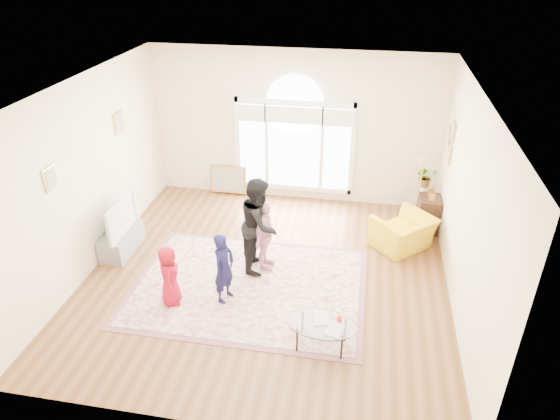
% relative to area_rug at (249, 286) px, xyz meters
% --- Properties ---
extents(ground, '(6.00, 6.00, 0.00)m').
position_rel_area_rug_xyz_m(ground, '(0.23, 0.34, -0.01)').
color(ground, brown).
rests_on(ground, ground).
extents(room_shell, '(6.00, 6.00, 6.00)m').
position_rel_area_rug_xyz_m(room_shell, '(0.24, 3.17, 1.56)').
color(room_shell, beige).
rests_on(room_shell, ground).
extents(area_rug, '(3.60, 2.60, 0.02)m').
position_rel_area_rug_xyz_m(area_rug, '(0.00, 0.00, 0.00)').
color(area_rug, beige).
rests_on(area_rug, ground).
extents(rug_border, '(3.80, 2.80, 0.01)m').
position_rel_area_rug_xyz_m(rug_border, '(-0.00, 0.00, -0.00)').
color(rug_border, '#865257').
rests_on(rug_border, ground).
extents(tv_console, '(0.45, 1.00, 0.42)m').
position_rel_area_rug_xyz_m(tv_console, '(-2.52, 0.64, 0.20)').
color(tv_console, gray).
rests_on(tv_console, ground).
extents(television, '(0.17, 1.11, 0.64)m').
position_rel_area_rug_xyz_m(television, '(-2.51, 0.64, 0.73)').
color(television, black).
rests_on(television, tv_console).
extents(coffee_table, '(1.01, 0.69, 0.54)m').
position_rel_area_rug_xyz_m(coffee_table, '(1.32, -1.14, 0.39)').
color(coffee_table, silver).
rests_on(coffee_table, ground).
extents(armchair, '(1.30, 1.30, 0.64)m').
position_rel_area_rug_xyz_m(armchair, '(2.51, 1.66, 0.31)').
color(armchair, yellow).
rests_on(armchair, ground).
extents(side_cabinet, '(0.40, 0.50, 0.70)m').
position_rel_area_rug_xyz_m(side_cabinet, '(3.01, 2.41, 0.34)').
color(side_cabinet, black).
rests_on(side_cabinet, ground).
extents(floor_lamp, '(0.30, 0.30, 1.51)m').
position_rel_area_rug_xyz_m(floor_lamp, '(2.78, 2.43, 1.27)').
color(floor_lamp, black).
rests_on(floor_lamp, ground).
extents(plant_pedestal, '(0.20, 0.20, 0.70)m').
position_rel_area_rug_xyz_m(plant_pedestal, '(2.93, 2.90, 0.34)').
color(plant_pedestal, white).
rests_on(plant_pedestal, ground).
extents(potted_plant, '(0.44, 0.40, 0.43)m').
position_rel_area_rug_xyz_m(potted_plant, '(2.93, 2.90, 0.91)').
color(potted_plant, '#33722D').
rests_on(potted_plant, plant_pedestal).
extents(leaning_picture, '(0.80, 0.14, 0.62)m').
position_rel_area_rug_xyz_m(leaning_picture, '(-1.22, 3.24, -0.01)').
color(leaning_picture, tan).
rests_on(leaning_picture, ground).
extents(child_red, '(0.44, 0.56, 1.00)m').
position_rel_area_rug_xyz_m(child_red, '(-1.09, -0.60, 0.51)').
color(child_red, maroon).
rests_on(child_red, area_rug).
extents(child_navy, '(0.40, 0.49, 1.17)m').
position_rel_area_rug_xyz_m(child_navy, '(-0.28, -0.37, 0.59)').
color(child_navy, '#121138').
rests_on(child_navy, area_rug).
extents(child_black, '(0.64, 0.82, 1.66)m').
position_rel_area_rug_xyz_m(child_black, '(0.07, 0.61, 0.84)').
color(child_black, black).
rests_on(child_black, area_rug).
extents(child_pink, '(0.37, 0.77, 1.27)m').
position_rel_area_rug_xyz_m(child_pink, '(0.15, 0.58, 0.64)').
color(child_pink, pink).
rests_on(child_pink, area_rug).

